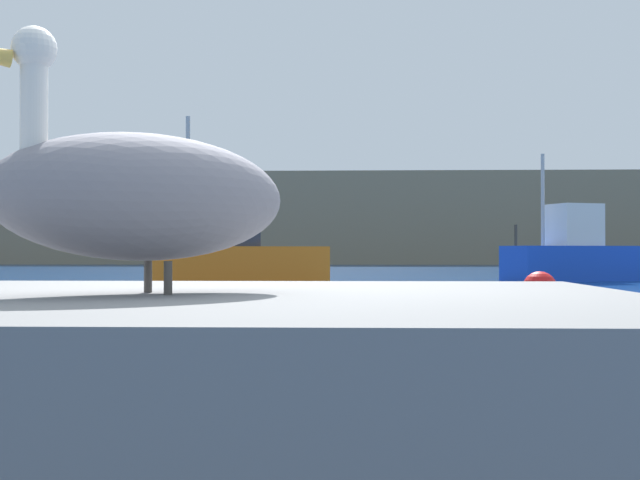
{
  "coord_description": "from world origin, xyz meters",
  "views": [
    {
      "loc": [
        0.45,
        -3.92,
        1.04
      ],
      "look_at": [
        -0.22,
        14.73,
        1.27
      ],
      "focal_mm": 46.31,
      "sensor_mm": 36.0,
      "label": 1
    }
  ],
  "objects_px": {
    "pelican": "(140,194)",
    "fishing_boat_orange": "(238,258)",
    "fishing_boat_blue": "(584,256)",
    "mooring_buoy": "(540,288)"
  },
  "relations": [
    {
      "from": "pelican",
      "to": "mooring_buoy",
      "type": "xyz_separation_m",
      "value": [
        4.34,
        12.8,
        -0.92
      ]
    },
    {
      "from": "fishing_boat_blue",
      "to": "fishing_boat_orange",
      "type": "height_order",
      "value": "fishing_boat_orange"
    },
    {
      "from": "pelican",
      "to": "fishing_boat_blue",
      "type": "bearing_deg",
      "value": -144.71
    },
    {
      "from": "pelican",
      "to": "fishing_boat_orange",
      "type": "relative_size",
      "value": 0.24
    },
    {
      "from": "pelican",
      "to": "mooring_buoy",
      "type": "relative_size",
      "value": 1.93
    },
    {
      "from": "fishing_boat_orange",
      "to": "mooring_buoy",
      "type": "bearing_deg",
      "value": 118.05
    },
    {
      "from": "fishing_boat_blue",
      "to": "mooring_buoy",
      "type": "xyz_separation_m",
      "value": [
        -4.37,
        -12.59,
        -0.54
      ]
    },
    {
      "from": "fishing_boat_blue",
      "to": "mooring_buoy",
      "type": "bearing_deg",
      "value": 50.43
    },
    {
      "from": "pelican",
      "to": "fishing_boat_blue",
      "type": "distance_m",
      "value": 26.84
    },
    {
      "from": "pelican",
      "to": "fishing_boat_orange",
      "type": "xyz_separation_m",
      "value": [
        -2.42,
        20.3,
        -0.43
      ]
    }
  ]
}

